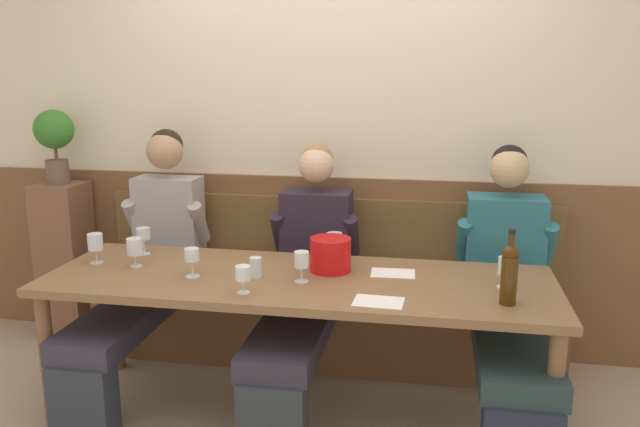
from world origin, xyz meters
The scene contains 22 objects.
room_wall_back centered at (0.00, 1.09, 1.40)m, with size 6.80×0.08×2.80m, color beige.
wood_wainscot_panel centered at (0.00, 1.04, 0.53)m, with size 6.80×0.03×1.06m, color brown.
wall_bench centered at (0.00, 0.83, 0.28)m, with size 2.70×0.42×0.94m.
dining_table centered at (0.00, 0.16, 0.65)m, with size 2.40×0.79×0.72m.
person_left_seat centered at (-0.92, 0.49, 0.66)m, with size 0.48×1.22×1.35m.
person_center_right_seat centered at (-0.03, 0.49, 0.63)m, with size 0.49×1.22×1.28m.
person_center_left_seat centered at (1.01, 0.50, 0.64)m, with size 0.51×1.23×1.30m.
ice_bucket centered at (0.14, 0.29, 0.81)m, with size 0.20×0.20×0.16m, color red.
wine_bottle_green_tall centered at (0.94, -0.02, 0.86)m, with size 0.07×0.07×0.33m.
wine_glass_center_front centered at (-0.83, 0.18, 0.82)m, with size 0.08×0.08×0.14m.
wine_glass_left_end centered at (-0.88, 0.39, 0.83)m, with size 0.07×0.07×0.14m.
wine_glass_near_bucket centered at (0.13, 0.47, 0.82)m, with size 0.08×0.08×0.14m.
wine_glass_right_end centered at (-1.05, 0.20, 0.83)m, with size 0.08×0.08×0.15m.
wine_glass_by_bottle centered at (-0.49, 0.08, 0.82)m, with size 0.07×0.07×0.14m.
wine_glass_mid_right centered at (0.95, 0.19, 0.82)m, with size 0.06×0.06×0.14m.
wine_glass_center_rear centered at (0.03, 0.10, 0.82)m, with size 0.07×0.07×0.15m.
wine_glass_mid_left centered at (-0.19, -0.09, 0.81)m, with size 0.07×0.07×0.12m.
water_tumbler_left centered at (-0.19, 0.12, 0.77)m, with size 0.06×0.06×0.10m, color silver.
tasting_sheet_left_guest centered at (0.44, 0.30, 0.72)m, with size 0.21×0.15×0.00m, color white.
tasting_sheet_right_guest centered at (0.41, -0.10, 0.72)m, with size 0.21×0.15×0.00m, color white.
corner_pedestal centered at (-1.65, 0.86, 0.50)m, with size 0.28×0.28×1.00m, color brown.
potted_plant centered at (-1.65, 0.86, 1.29)m, with size 0.24×0.24×0.45m.
Camera 1 is at (0.62, -2.64, 1.69)m, focal length 35.79 mm.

